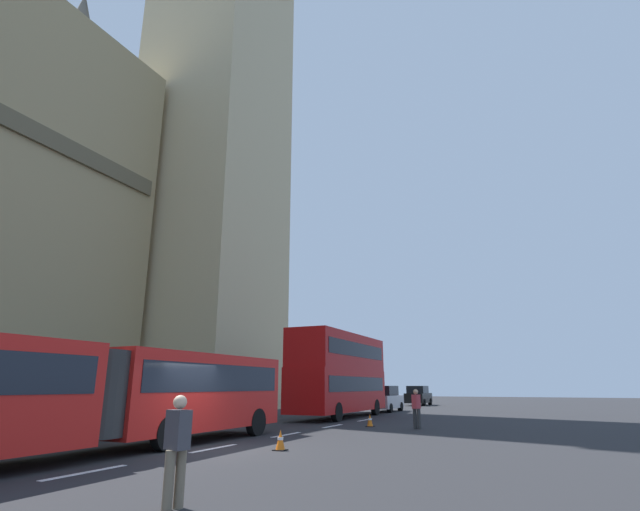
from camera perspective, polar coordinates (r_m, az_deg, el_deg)
ground_plane at (r=15.63m, az=-13.47°, el=-21.68°), size 160.00×160.00×0.00m
lane_centre_marking at (r=15.94m, az=-12.56°, el=-21.58°), size 29.80×0.16×0.01m
clock_tower at (r=53.99m, az=-11.50°, el=25.67°), size 11.97×11.97×70.21m
articulated_bus at (r=14.83m, az=-26.30°, el=-14.15°), size 16.85×2.54×2.90m
double_decker_bus at (r=30.09m, az=2.41°, el=-13.65°), size 10.22×2.54×4.90m
sedan_lead at (r=37.48m, az=7.71°, el=-16.61°), size 4.40×1.86×1.85m
sedan_trailing at (r=50.15m, az=11.69°, el=-16.09°), size 4.40×1.86×1.85m
traffic_cone_west at (r=15.16m, az=-4.76°, el=-21.15°), size 0.36×0.36×0.58m
traffic_cone_middle at (r=23.70m, az=5.99°, el=-19.01°), size 0.36×0.36×0.58m
pedestrian_near_cones at (r=8.45m, az=-16.74°, el=-20.97°), size 0.35×0.45×1.69m
pedestrian_by_kerb at (r=22.74m, az=11.45°, el=-17.36°), size 0.45×0.35×1.69m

